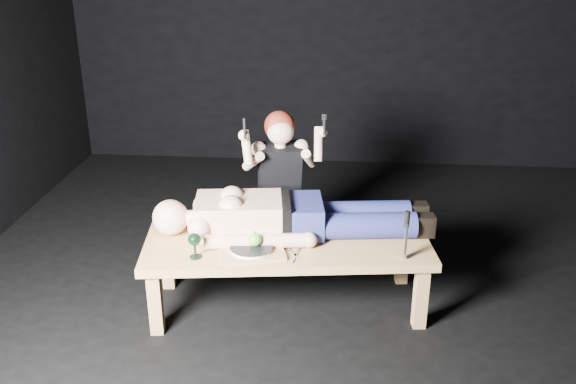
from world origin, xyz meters
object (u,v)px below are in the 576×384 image
(lying_man, at_px, (296,211))
(serving_tray, at_px, (251,251))
(goblet, at_px, (195,246))
(kneeling_woman, at_px, (278,184))
(table, at_px, (287,274))
(carving_knife, at_px, (406,235))

(lying_man, distance_m, serving_tray, 0.40)
(lying_man, distance_m, goblet, 0.67)
(kneeling_woman, bearing_deg, serving_tray, -109.28)
(kneeling_woman, bearing_deg, table, -93.00)
(lying_man, xyz_separation_m, serving_tray, (-0.23, -0.29, -0.13))
(table, relative_size, serving_tray, 4.61)
(goblet, bearing_deg, carving_knife, 4.34)
(table, xyz_separation_m, goblet, (-0.51, -0.25, 0.30))
(kneeling_woman, distance_m, goblet, 0.96)
(carving_knife, bearing_deg, goblet, 177.17)
(kneeling_woman, distance_m, serving_tray, 0.80)
(serving_tray, bearing_deg, kneeling_woman, 84.26)
(serving_tray, bearing_deg, table, 40.44)
(lying_man, xyz_separation_m, kneeling_woman, (-0.16, 0.49, -0.02))
(serving_tray, bearing_deg, carving_knife, 0.38)
(carving_knife, bearing_deg, kneeling_woman, 128.40)
(kneeling_woman, height_order, carving_knife, kneeling_woman)
(serving_tray, xyz_separation_m, carving_knife, (0.88, 0.01, 0.14))
(serving_tray, bearing_deg, goblet, -164.83)
(carving_knife, bearing_deg, lying_man, 148.71)
(table, xyz_separation_m, kneeling_woman, (-0.12, 0.62, 0.34))
(serving_tray, relative_size, goblet, 2.40)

